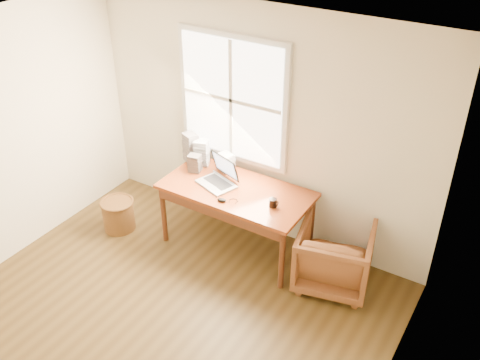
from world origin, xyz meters
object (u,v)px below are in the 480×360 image
(desk, at_px, (236,191))
(wicker_stool, at_px, (119,215))
(armchair, at_px, (334,256))
(cd_stack_a, at_px, (202,153))
(laptop, at_px, (216,173))
(coffee_mug, at_px, (273,203))

(desk, relative_size, wicker_stool, 4.40)
(armchair, bearing_deg, cd_stack_a, -20.80)
(desk, height_order, laptop, laptop)
(wicker_stool, height_order, cd_stack_a, cd_stack_a)
(coffee_mug, height_order, cd_stack_a, cd_stack_a)
(armchair, bearing_deg, coffee_mug, -6.08)
(laptop, height_order, coffee_mug, laptop)
(laptop, xyz_separation_m, cd_stack_a, (-0.38, 0.28, -0.00))
(desk, relative_size, armchair, 2.17)
(cd_stack_a, bearing_deg, laptop, -36.45)
(coffee_mug, bearing_deg, armchair, -6.74)
(armchair, height_order, laptop, laptop)
(armchair, bearing_deg, wicker_stool, -2.96)
(wicker_stool, bearing_deg, laptop, 19.71)
(desk, distance_m, coffee_mug, 0.50)
(wicker_stool, distance_m, cd_stack_a, 1.23)
(desk, relative_size, laptop, 3.81)
(desk, bearing_deg, cd_stack_a, 158.56)
(wicker_stool, relative_size, cd_stack_a, 1.21)
(coffee_mug, xyz_separation_m, cd_stack_a, (-1.09, 0.32, 0.11))
(desk, xyz_separation_m, wicker_stool, (-1.34, -0.45, -0.55))
(laptop, bearing_deg, wicker_stool, -141.30)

